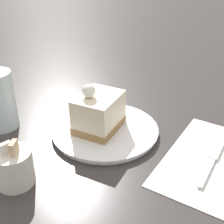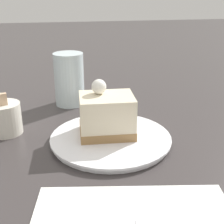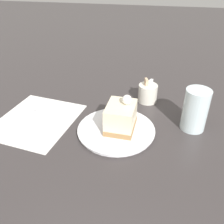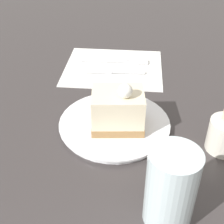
{
  "view_description": "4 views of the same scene",
  "coord_description": "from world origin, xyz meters",
  "px_view_note": "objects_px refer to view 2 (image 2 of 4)",
  "views": [
    {
      "loc": [
        -0.21,
        0.49,
        0.35
      ],
      "look_at": [
        -0.01,
        0.02,
        0.06
      ],
      "focal_mm": 50.0,
      "sensor_mm": 36.0,
      "label": 1
    },
    {
      "loc": [
        -0.48,
        0.09,
        0.26
      ],
      "look_at": [
        0.02,
        0.0,
        0.06
      ],
      "focal_mm": 50.0,
      "sensor_mm": 36.0,
      "label": 2
    },
    {
      "loc": [
        0.1,
        -0.54,
        0.42
      ],
      "look_at": [
        -0.0,
        0.02,
        0.05
      ],
      "focal_mm": 40.0,
      "sensor_mm": 36.0,
      "label": 3
    },
    {
      "loc": [
        0.49,
        -0.02,
        0.38
      ],
      "look_at": [
        0.03,
        0.0,
        0.05
      ],
      "focal_mm": 50.0,
      "sensor_mm": 36.0,
      "label": 4
    }
  ],
  "objects_px": {
    "drinking_glass": "(69,79)",
    "cake_slice": "(107,115)",
    "plate": "(111,139)",
    "knife": "(149,223)",
    "sugar_bowl": "(5,118)"
  },
  "relations": [
    {
      "from": "drinking_glass",
      "to": "cake_slice",
      "type": "bearing_deg",
      "value": -164.44
    },
    {
      "from": "drinking_glass",
      "to": "plate",
      "type": "bearing_deg",
      "value": -163.87
    },
    {
      "from": "plate",
      "to": "knife",
      "type": "xyz_separation_m",
      "value": [
        -0.22,
        -0.01,
        -0.0
      ]
    },
    {
      "from": "cake_slice",
      "to": "knife",
      "type": "bearing_deg",
      "value": -173.72
    },
    {
      "from": "cake_slice",
      "to": "drinking_glass",
      "type": "height_order",
      "value": "drinking_glass"
    },
    {
      "from": "cake_slice",
      "to": "plate",
      "type": "bearing_deg",
      "value": -151.65
    },
    {
      "from": "sugar_bowl",
      "to": "drinking_glass",
      "type": "bearing_deg",
      "value": -43.47
    },
    {
      "from": "sugar_bowl",
      "to": "drinking_glass",
      "type": "relative_size",
      "value": 0.67
    },
    {
      "from": "cake_slice",
      "to": "sugar_bowl",
      "type": "xyz_separation_m",
      "value": [
        0.06,
        0.18,
        -0.02
      ]
    },
    {
      "from": "knife",
      "to": "drinking_glass",
      "type": "height_order",
      "value": "drinking_glass"
    },
    {
      "from": "sugar_bowl",
      "to": "cake_slice",
      "type": "bearing_deg",
      "value": -108.47
    },
    {
      "from": "sugar_bowl",
      "to": "drinking_glass",
      "type": "distance_m",
      "value": 0.19
    },
    {
      "from": "cake_slice",
      "to": "drinking_glass",
      "type": "relative_size",
      "value": 0.83
    },
    {
      "from": "cake_slice",
      "to": "knife",
      "type": "height_order",
      "value": "cake_slice"
    },
    {
      "from": "knife",
      "to": "sugar_bowl",
      "type": "bearing_deg",
      "value": 41.1
    }
  ]
}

